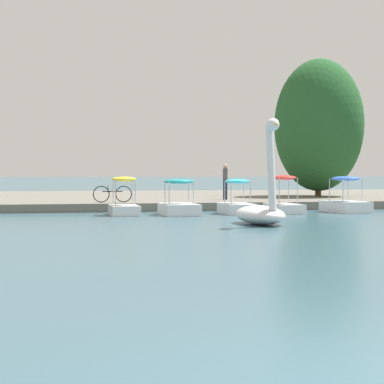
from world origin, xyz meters
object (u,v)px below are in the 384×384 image
at_px(pedal_boat_blue, 345,201).
at_px(pedal_boat_cyan, 237,203).
at_px(person_on_path, 225,181).
at_px(pedal_boat_yellow, 124,203).
at_px(tree_willow_overhanging, 319,125).
at_px(pedal_boat_red, 284,202).
at_px(swan_boat, 261,209).
at_px(bicycle_parked, 112,194).
at_px(pedal_boat_teal, 179,205).

xyz_separation_m(pedal_boat_blue, pedal_boat_cyan, (-4.72, -0.19, -0.04)).
distance_m(pedal_boat_blue, person_on_path, 6.35).
bearing_deg(pedal_boat_cyan, person_on_path, 81.78).
distance_m(pedal_boat_yellow, tree_willow_overhanging, 14.71).
bearing_deg(pedal_boat_blue, pedal_boat_red, 177.94).
bearing_deg(swan_boat, pedal_boat_red, 64.10).
bearing_deg(bicycle_parked, pedal_boat_blue, -17.19).
bearing_deg(person_on_path, bicycle_parked, -160.89).
relative_size(swan_boat, pedal_boat_red, 1.50).
relative_size(pedal_boat_yellow, bicycle_parked, 1.09).
bearing_deg(person_on_path, tree_willow_overhanging, 29.12).
height_order(pedal_boat_red, pedal_boat_cyan, pedal_boat_red).
bearing_deg(person_on_path, pedal_boat_teal, -120.69).
height_order(pedal_boat_blue, tree_willow_overhanging, tree_willow_overhanging).
bearing_deg(tree_willow_overhanging, pedal_boat_yellow, -143.56).
height_order(pedal_boat_red, pedal_boat_yellow, pedal_boat_red).
bearing_deg(tree_willow_overhanging, person_on_path, -150.88).
height_order(pedal_boat_yellow, person_on_path, person_on_path).
xyz_separation_m(pedal_boat_teal, tree_willow_overhanging, (9.31, 8.73, 3.90)).
xyz_separation_m(swan_boat, bicycle_parked, (-4.22, 8.30, 0.23)).
xyz_separation_m(swan_boat, pedal_boat_red, (2.64, 5.45, -0.04)).
bearing_deg(pedal_boat_red, pedal_boat_teal, -173.26).
relative_size(pedal_boat_cyan, tree_willow_overhanging, 0.26).
bearing_deg(tree_willow_overhanging, pedal_boat_cyan, -129.07).
xyz_separation_m(pedal_boat_cyan, pedal_boat_yellow, (-4.53, 0.06, 0.04)).
bearing_deg(person_on_path, pedal_boat_blue, -50.64).
distance_m(swan_boat, pedal_boat_yellow, 6.54).
bearing_deg(person_on_path, pedal_boat_red, -74.44).
relative_size(swan_boat, pedal_boat_yellow, 1.79).
distance_m(pedal_boat_red, pedal_boat_yellow, 6.59).
height_order(pedal_boat_red, pedal_boat_teal, pedal_boat_red).
xyz_separation_m(pedal_boat_blue, tree_willow_overhanging, (2.17, 8.30, 3.85)).
height_order(pedal_boat_teal, person_on_path, person_on_path).
distance_m(pedal_boat_yellow, bicycle_parked, 3.11).
xyz_separation_m(pedal_boat_red, tree_willow_overhanging, (4.83, 8.20, 3.85)).
relative_size(pedal_boat_teal, bicycle_parked, 1.26).
distance_m(pedal_boat_teal, tree_willow_overhanging, 13.35).
xyz_separation_m(swan_boat, pedal_boat_yellow, (-3.94, 5.21, -0.04)).
bearing_deg(pedal_boat_blue, bicycle_parked, 162.81).
bearing_deg(pedal_boat_blue, pedal_boat_cyan, -177.67).
bearing_deg(pedal_boat_blue, pedal_boat_teal, -176.53).
xyz_separation_m(pedal_boat_teal, person_on_path, (3.15, 5.30, 0.86)).
relative_size(pedal_boat_blue, pedal_boat_cyan, 1.13).
xyz_separation_m(pedal_boat_red, pedal_boat_yellow, (-6.59, -0.23, -0.00)).
xyz_separation_m(pedal_boat_teal, bicycle_parked, (-2.39, 3.38, 0.32)).
distance_m(pedal_boat_blue, pedal_boat_yellow, 9.25).
bearing_deg(pedal_boat_cyan, pedal_boat_teal, -174.31).
relative_size(pedal_boat_blue, person_on_path, 1.32).
xyz_separation_m(pedal_boat_blue, person_on_path, (-3.99, 4.87, 0.81)).
bearing_deg(pedal_boat_yellow, swan_boat, -52.89).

